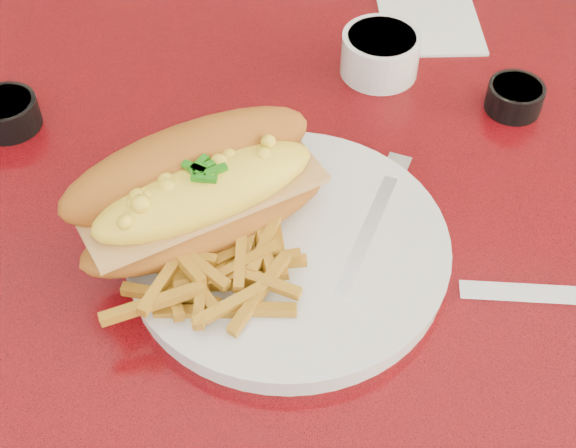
# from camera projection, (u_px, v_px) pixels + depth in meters

# --- Properties ---
(diner_table) EXTENTS (1.23, 0.83, 0.77)m
(diner_table) POSITION_uv_depth(u_px,v_px,m) (324.00, 317.00, 0.80)
(diner_table) COLOR #B90B13
(diner_table) RESTS_ON ground
(booth_bench_far) EXTENTS (1.20, 0.51, 0.90)m
(booth_bench_far) POSITION_uv_depth(u_px,v_px,m) (368.00, 75.00, 1.57)
(booth_bench_far) COLOR maroon
(booth_bench_far) RESTS_ON ground
(dinner_plate) EXTENTS (0.32, 0.32, 0.02)m
(dinner_plate) POSITION_uv_depth(u_px,v_px,m) (288.00, 249.00, 0.64)
(dinner_plate) COLOR silver
(dinner_plate) RESTS_ON diner_table
(mac_hoagie) EXTENTS (0.23, 0.21, 0.09)m
(mac_hoagie) POSITION_uv_depth(u_px,v_px,m) (200.00, 190.00, 0.62)
(mac_hoagie) COLOR #A75D1B
(mac_hoagie) RESTS_ON dinner_plate
(fries_pile) EXTENTS (0.11, 0.10, 0.03)m
(fries_pile) POSITION_uv_depth(u_px,v_px,m) (223.00, 271.00, 0.59)
(fries_pile) COLOR gold
(fries_pile) RESTS_ON dinner_plate
(fork) EXTENTS (0.05, 0.16, 0.00)m
(fork) POSITION_uv_depth(u_px,v_px,m) (374.00, 218.00, 0.65)
(fork) COLOR silver
(fork) RESTS_ON dinner_plate
(gravy_ramekin) EXTENTS (0.09, 0.09, 0.04)m
(gravy_ramekin) POSITION_uv_depth(u_px,v_px,m) (380.00, 53.00, 0.79)
(gravy_ramekin) COLOR silver
(gravy_ramekin) RESTS_ON diner_table
(sauce_cup_left) EXTENTS (0.07, 0.07, 0.03)m
(sauce_cup_left) POSITION_uv_depth(u_px,v_px,m) (7.00, 112.00, 0.74)
(sauce_cup_left) COLOR black
(sauce_cup_left) RESTS_ON diner_table
(sauce_cup_right) EXTENTS (0.07, 0.07, 0.03)m
(sauce_cup_right) POSITION_uv_depth(u_px,v_px,m) (515.00, 96.00, 0.76)
(sauce_cup_right) COLOR black
(sauce_cup_right) RESTS_ON diner_table
(paper_napkin) EXTENTS (0.12, 0.12, 0.00)m
(paper_napkin) POSITION_uv_depth(u_px,v_px,m) (431.00, 26.00, 0.85)
(paper_napkin) COLOR white
(paper_napkin) RESTS_ON diner_table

